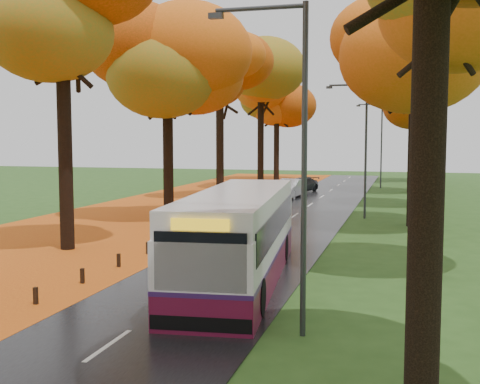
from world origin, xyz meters
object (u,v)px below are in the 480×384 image
at_px(bus, 239,234).
at_px(car_dark, 301,185).
at_px(streetlamp_near, 294,143).
at_px(streetlamp_far, 379,138).
at_px(streetlamp_mid, 362,139).
at_px(car_white, 252,207).
at_px(car_silver, 290,188).

relative_size(bus, car_dark, 2.75).
distance_m(streetlamp_near, streetlamp_far, 44.00).
distance_m(streetlamp_mid, car_dark, 17.64).
distance_m(bus, car_dark, 33.35).
height_order(streetlamp_near, bus, streetlamp_near).
relative_size(streetlamp_mid, car_white, 2.22).
bearing_deg(car_silver, streetlamp_near, -72.91).
relative_size(streetlamp_far, car_dark, 1.89).
bearing_deg(streetlamp_far, streetlamp_near, -90.00).
bearing_deg(bus, car_silver, 91.17).
xyz_separation_m(car_white, car_silver, (0.00, 11.98, 0.13)).
bearing_deg(bus, car_dark, 89.99).
xyz_separation_m(streetlamp_near, bus, (-2.72, 4.83, -3.10)).
distance_m(car_white, car_silver, 11.98).
distance_m(streetlamp_mid, bus, 17.66).
relative_size(streetlamp_far, car_silver, 1.78).
bearing_deg(streetlamp_mid, car_dark, 111.52).
bearing_deg(streetlamp_mid, bus, -99.00).
height_order(streetlamp_near, car_white, streetlamp_near).
bearing_deg(car_dark, bus, -65.97).
relative_size(bus, car_white, 3.23).
distance_m(streetlamp_mid, streetlamp_far, 22.00).
bearing_deg(streetlamp_near, streetlamp_far, 90.00).
distance_m(bus, car_silver, 27.98).
bearing_deg(streetlamp_far, car_white, -105.06).
bearing_deg(streetlamp_mid, car_silver, 120.78).
bearing_deg(car_dark, car_silver, -72.13).
relative_size(car_white, car_dark, 0.85).
height_order(streetlamp_far, car_silver, streetlamp_far).
height_order(streetlamp_mid, bus, streetlamp_mid).
bearing_deg(bus, car_white, 96.61).
xyz_separation_m(streetlamp_mid, bus, (-2.72, -17.17, -3.10)).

